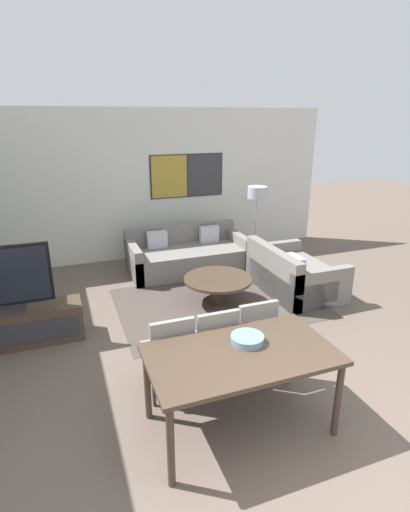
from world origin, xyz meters
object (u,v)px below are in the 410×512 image
at_px(fruit_bowl, 247,338).
at_px(floor_lamp, 257,198).
at_px(coffee_table, 218,284).
at_px(dining_chair_centre, 213,341).
at_px(sofa_side, 291,276).
at_px(dining_chair_left, 170,349).
at_px(television, 4,280).
at_px(dining_table, 241,360).
at_px(sofa_main, 186,255).
at_px(dining_chair_right, 252,330).
at_px(tv_console, 12,327).

xyz_separation_m(fruit_bowl, floor_lamp, (2.09, 3.87, 0.40)).
bearing_deg(coffee_table, dining_chair_centre, -113.60).
height_order(sofa_side, dining_chair_left, dining_chair_left).
bearing_deg(television, dining_table, -47.69).
height_order(sofa_main, dining_chair_right, dining_chair_right).
distance_m(tv_console, dining_chair_right, 2.89).
bearing_deg(floor_lamp, dining_chair_centre, -123.30).
distance_m(dining_table, fruit_bowl, 0.21).
height_order(dining_table, dining_chair_left, dining_chair_left).
distance_m(dining_chair_left, dining_chair_centre, 0.45).
height_order(dining_chair_right, fruit_bowl, dining_chair_right).
relative_size(dining_chair_centre, floor_lamp, 0.63).
xyz_separation_m(dining_chair_right, fruit_bowl, (-0.34, -0.56, 0.29)).
bearing_deg(sofa_main, tv_console, -148.39).
relative_size(television, fruit_bowl, 3.57).
xyz_separation_m(coffee_table, dining_chair_left, (-1.22, -1.75, 0.21)).
relative_size(sofa_main, dining_chair_centre, 2.35).
xyz_separation_m(television, sofa_side, (4.01, 0.19, -0.60)).
bearing_deg(sofa_main, floor_lamp, 4.13).
xyz_separation_m(television, coffee_table, (2.76, 0.20, -0.55)).
relative_size(dining_table, fruit_bowl, 5.39).
bearing_deg(sofa_side, floor_lamp, -6.96).
bearing_deg(sofa_main, fruit_bowl, -99.77).
bearing_deg(dining_chair_centre, sofa_side, 40.98).
bearing_deg(fruit_bowl, floor_lamp, 61.63).
relative_size(coffee_table, dining_chair_right, 1.13).
height_order(tv_console, sofa_side, sofa_side).
xyz_separation_m(sofa_main, dining_chair_right, (-0.31, -3.21, 0.25)).
height_order(tv_console, coffee_table, tv_console).
bearing_deg(dining_table, television, 132.31).
bearing_deg(dining_table, sofa_main, 78.88).
relative_size(dining_chair_left, dining_chair_right, 1.00).
distance_m(dining_chair_left, floor_lamp, 4.34).
distance_m(television, sofa_main, 3.30).
height_order(dining_chair_centre, floor_lamp, floor_lamp).
distance_m(tv_console, floor_lamp, 4.68).
bearing_deg(dining_chair_left, dining_chair_right, 2.80).
distance_m(tv_console, sofa_main, 3.25).
height_order(tv_console, television, television).
bearing_deg(coffee_table, dining_chair_left, -124.87).
relative_size(sofa_side, floor_lamp, 1.07).
relative_size(coffee_table, fruit_bowl, 3.40).
bearing_deg(fruit_bowl, television, 135.63).
xyz_separation_m(sofa_side, dining_chair_centre, (-2.01, -1.75, 0.25)).
bearing_deg(television, coffee_table, 4.05).
relative_size(dining_chair_right, floor_lamp, 0.63).
bearing_deg(coffee_table, sofa_side, -0.25).
bearing_deg(tv_console, dining_chair_left, -45.21).
distance_m(dining_chair_right, fruit_bowl, 0.71).
distance_m(coffee_table, dining_table, 2.54).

